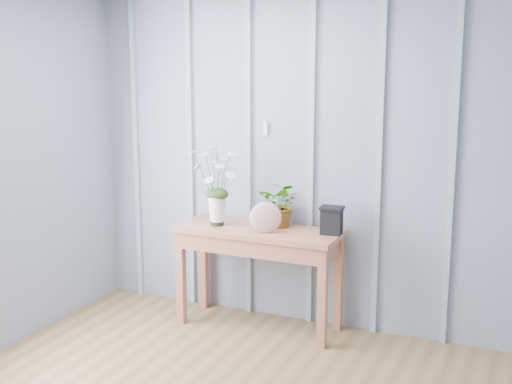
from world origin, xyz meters
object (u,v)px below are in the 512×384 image
at_px(felt_disc_vessel, 266,218).
at_px(carved_box, 332,220).
at_px(sideboard, 259,244).
at_px(daisy_vase, 217,174).

height_order(felt_disc_vessel, carved_box, felt_disc_vessel).
bearing_deg(sideboard, daisy_vase, -173.01).
distance_m(sideboard, felt_disc_vessel, 0.26).
xyz_separation_m(felt_disc_vessel, carved_box, (0.43, 0.16, -0.01)).
bearing_deg(carved_box, felt_disc_vessel, -159.58).
height_order(daisy_vase, carved_box, daisy_vase).
distance_m(sideboard, daisy_vase, 0.59).
distance_m(sideboard, carved_box, 0.58).
bearing_deg(felt_disc_vessel, sideboard, 108.48).
height_order(daisy_vase, felt_disc_vessel, daisy_vase).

